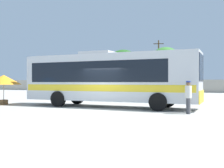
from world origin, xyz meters
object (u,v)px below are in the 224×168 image
Objects in this scene: attendant_by_bus_door at (188,95)px; roadside_tree_left at (123,62)px; parked_car_leftmost_silver at (112,87)px; utility_pole_far at (159,65)px; roadside_tree_midleft at (165,60)px; coach_bus_silver_yellow at (107,77)px; vendor_umbrella_secondary_orange at (4,80)px; parked_car_second_maroon at (148,88)px.

attendant_by_bus_door is 39.15m from roadside_tree_left.
attendant_by_bus_door is 30.57m from parked_car_leftmost_silver.
attendant_by_bus_door is 0.19× the size of utility_pole_far.
attendant_by_bus_door is 0.22× the size of roadside_tree_midleft.
roadside_tree_left is at bearing 163.46° from roadside_tree_midleft.
roadside_tree_left reaches higher than coach_bus_silver_yellow.
vendor_umbrella_secondary_orange is at bearing -85.70° from parked_car_leftmost_silver.
coach_bus_silver_yellow is 7.80m from vendor_umbrella_secondary_orange.
utility_pole_far is at bearing 88.15° from parked_car_second_maroon.
utility_pole_far is at bearing 172.58° from roadside_tree_midleft.
roadside_tree_left is (-16.30, 35.31, 4.48)m from attendant_by_bus_door.
utility_pole_far reaches higher than roadside_tree_left.
parked_car_leftmost_silver is 9.69m from utility_pole_far.
attendant_by_bus_door is 33.89m from roadside_tree_midleft.
attendant_by_bus_door is at bearing -71.04° from parked_car_second_maroon.
vendor_umbrella_secondary_orange is 32.55m from roadside_tree_midleft.
parked_car_leftmost_silver is 6.05m from parked_car_second_maroon.
parked_car_second_maroon is (-9.03, 26.27, -0.19)m from attendant_by_bus_door.
coach_bus_silver_yellow is 26.40m from parked_car_leftmost_silver.
parked_car_second_maroon is 12.51m from roadside_tree_left.
roadside_tree_midleft is at bearing 94.06° from coach_bus_silver_yellow.
parked_car_second_maroon is (-3.61, 24.21, -1.18)m from coach_bus_silver_yellow.
attendant_by_bus_door is 0.67× the size of vendor_umbrella_secondary_orange.
attendant_by_bus_door is at bearing -75.00° from utility_pole_far.
parked_car_leftmost_silver is at bearing 111.45° from coach_bus_silver_yellow.
utility_pole_far is (6.25, 6.28, 3.91)m from parked_car_leftmost_silver.
roadside_tree_left is at bearing 128.82° from parked_car_second_maroon.
utility_pole_far is 1.46m from roadside_tree_midleft.
coach_bus_silver_yellow is 1.47× the size of roadside_tree_left.
coach_bus_silver_yellow is 2.75× the size of parked_car_leftmost_silver.
coach_bus_silver_yellow is 1.52× the size of roadside_tree_midleft.
parked_car_second_maroon is 0.50× the size of utility_pole_far.
roadside_tree_left is (-1.24, 8.71, 4.70)m from parked_car_leftmost_silver.
utility_pole_far reaches higher than roadside_tree_midleft.
roadside_tree_left is at bearing 114.78° from attendant_by_bus_door.
roadside_tree_midleft reaches higher than vendor_umbrella_secondary_orange.
parked_car_leftmost_silver is 0.54× the size of roadside_tree_left.
parked_car_second_maroon is at bearing 98.47° from coach_bus_silver_yellow.
parked_car_second_maroon is 0.56× the size of roadside_tree_left.
vendor_umbrella_secondary_orange is 32.44m from utility_pole_far.
parked_car_second_maroon is at bearing -91.85° from utility_pole_far.
roadside_tree_left is (-7.49, 2.43, 0.78)m from utility_pole_far.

